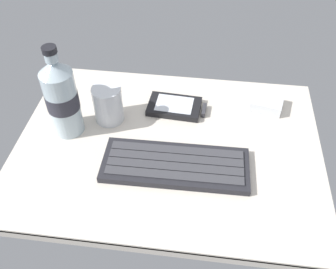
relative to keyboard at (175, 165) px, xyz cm
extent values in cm
cube|color=beige|center=(-2.23, 6.03, -1.81)|extent=(64.00, 48.00, 2.00)
cube|color=beige|center=(-2.23, -17.37, -0.41)|extent=(64.00, 1.20, 0.80)
cube|color=#232328|center=(0.00, 0.00, -0.11)|extent=(29.18, 11.49, 1.40)
cube|color=#3D3D42|center=(-0.06, 3.30, 0.74)|extent=(26.71, 2.46, 0.30)
cube|color=#3D3D42|center=(-0.02, 1.10, 0.74)|extent=(26.71, 2.46, 0.30)
cube|color=#3D3D42|center=(0.02, -1.10, 0.74)|extent=(26.71, 2.46, 0.30)
cube|color=#3D3D42|center=(0.06, -3.30, 0.74)|extent=(26.71, 2.46, 0.30)
cube|color=black|center=(-1.73, 17.53, -0.11)|extent=(12.45, 8.34, 1.40)
cube|color=silver|center=(-1.73, 17.53, 0.64)|extent=(8.76, 6.45, 0.10)
cube|color=#333338|center=(4.65, 17.13, -0.11)|extent=(1.04, 3.84, 1.12)
cylinder|color=silver|center=(-16.24, 12.40, 3.44)|extent=(6.40, 6.40, 8.50)
cylinder|color=red|center=(-16.24, 12.40, 2.45)|extent=(5.50, 5.50, 6.12)
cylinder|color=silver|center=(-24.28, 7.93, 6.69)|extent=(6.60, 6.60, 15.00)
cone|color=silver|center=(-24.28, 7.93, 15.59)|extent=(6.60, 6.60, 2.80)
cylinder|color=silver|center=(-24.28, 7.93, 17.89)|extent=(2.51, 2.51, 1.80)
cylinder|color=black|center=(-24.28, 7.93, 19.39)|extent=(2.77, 2.77, 1.20)
cylinder|color=#2D2D38|center=(-24.28, 7.93, 7.44)|extent=(6.73, 6.73, 3.80)
cube|color=silver|center=(18.91, 20.69, 0.39)|extent=(8.04, 6.98, 2.40)
camera|label=1|loc=(4.66, -47.83, 57.03)|focal=40.19mm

